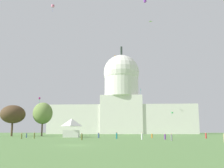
{
  "coord_description": "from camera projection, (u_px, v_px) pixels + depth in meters",
  "views": [
    {
      "loc": [
        7.99,
        -38.18,
        1.93
      ],
      "look_at": [
        -2.16,
        100.16,
        26.67
      ],
      "focal_mm": 42.79,
      "sensor_mm": 36.0,
      "label": 1
    }
  ],
  "objects": [
    {
      "name": "ground_plane",
      "position": [
        75.0,
        145.0,
        37.72
      ],
      "size": [
        800.0,
        800.0,
        0.0
      ],
      "primitive_type": "plane",
      "color": "#567F42"
    },
    {
      "name": "capitol_building",
      "position": [
        122.0,
        104.0,
        215.18
      ],
      "size": [
        116.16,
        29.14,
        71.97
      ],
      "color": "silver",
      "rests_on": "ground_plane"
    },
    {
      "name": "event_tent",
      "position": [
        72.0,
        127.0,
        89.53
      ],
      "size": [
        6.08,
        7.93,
        6.27
      ],
      "rotation": [
        0.0,
        0.0,
        0.13
      ],
      "color": "white",
      "rests_on": "ground_plane"
    },
    {
      "name": "tree_west_far",
      "position": [
        13.0,
        114.0,
        111.9
      ],
      "size": [
        11.63,
        11.51,
        12.89
      ],
      "color": "#4C3823",
      "rests_on": "ground_plane"
    },
    {
      "name": "tree_west_near",
      "position": [
        43.0,
        113.0,
        114.56
      ],
      "size": [
        10.65,
        10.28,
        14.28
      ],
      "color": "brown",
      "rests_on": "ground_plane"
    },
    {
      "name": "person_orange_edge_west",
      "position": [
        152.0,
        136.0,
        78.37
      ],
      "size": [
        0.45,
        0.45,
        1.45
      ],
      "rotation": [
        0.0,
        0.0,
        2.82
      ],
      "color": "orange",
      "rests_on": "ground_plane"
    },
    {
      "name": "person_olive_back_left",
      "position": [
        22.0,
        136.0,
        71.61
      ],
      "size": [
        0.48,
        0.48,
        1.57
      ],
      "rotation": [
        0.0,
        0.0,
        5.81
      ],
      "color": "olive",
      "rests_on": "ground_plane"
    },
    {
      "name": "person_purple_deep_crowd",
      "position": [
        165.0,
        137.0,
        64.57
      ],
      "size": [
        0.6,
        0.6,
        1.48
      ],
      "rotation": [
        0.0,
        0.0,
        4.05
      ],
      "color": "#703D93",
      "rests_on": "ground_plane"
    },
    {
      "name": "person_olive_near_tree_east",
      "position": [
        68.0,
        135.0,
        95.1
      ],
      "size": [
        0.43,
        0.43,
        1.7
      ],
      "rotation": [
        0.0,
        0.0,
        4.73
      ],
      "color": "olive",
      "rests_on": "ground_plane"
    },
    {
      "name": "person_red_back_center",
      "position": [
        206.0,
        136.0,
        75.52
      ],
      "size": [
        0.56,
        0.56,
        1.65
      ],
      "rotation": [
        0.0,
        0.0,
        5.18
      ],
      "color": "red",
      "rests_on": "ground_plane"
    },
    {
      "name": "person_teal_front_right",
      "position": [
        117.0,
        136.0,
        70.56
      ],
      "size": [
        0.51,
        0.51,
        1.76
      ],
      "rotation": [
        0.0,
        0.0,
        3.47
      ],
      "color": "#1E757A",
      "rests_on": "ground_plane"
    },
    {
      "name": "person_denim_lawn_far_right",
      "position": [
        26.0,
        135.0,
        83.57
      ],
      "size": [
        0.4,
        0.4,
        1.55
      ],
      "rotation": [
        0.0,
        0.0,
        0.28
      ],
      "color": "#3D5684",
      "rests_on": "ground_plane"
    },
    {
      "name": "person_grey_front_center",
      "position": [
        172.0,
        137.0,
        57.08
      ],
      "size": [
        0.38,
        0.38,
        1.56
      ],
      "rotation": [
        0.0,
        0.0,
        2.96
      ],
      "color": "gray",
      "rests_on": "ground_plane"
    },
    {
      "name": "person_denim_edge_east",
      "position": [
        99.0,
        135.0,
        80.44
      ],
      "size": [
        0.67,
        0.67,
        1.69
      ],
      "rotation": [
        0.0,
        0.0,
        3.78
      ],
      "color": "#3D5684",
      "rests_on": "ground_plane"
    },
    {
      "name": "person_olive_mid_left",
      "position": [
        82.0,
        137.0,
        61.72
      ],
      "size": [
        0.41,
        0.41,
        1.59
      ],
      "rotation": [
        0.0,
        0.0,
        3.1
      ],
      "color": "olive",
      "rests_on": "ground_plane"
    },
    {
      "name": "person_olive_mid_right",
      "position": [
        34.0,
        135.0,
        73.77
      ],
      "size": [
        0.38,
        0.38,
        1.78
      ],
      "rotation": [
        0.0,
        0.0,
        0.16
      ],
      "color": "olive",
      "rests_on": "ground_plane"
    },
    {
      "name": "person_white_back_right",
      "position": [
        142.0,
        136.0,
        63.93
      ],
      "size": [
        0.43,
        0.43,
        1.72
      ],
      "rotation": [
        0.0,
        0.0,
        3.39
      ],
      "color": "silver",
      "rests_on": "ground_plane"
    },
    {
      "name": "kite_orange_high",
      "position": [
        115.0,
        56.0,
        191.45
      ],
      "size": [
        0.83,
        0.86,
        3.12
      ],
      "rotation": [
        0.0,
        0.0,
        1.48
      ],
      "color": "orange"
    },
    {
      "name": "kite_magenta_low",
      "position": [
        39.0,
        98.0,
        107.79
      ],
      "size": [
        0.88,
        0.91,
        3.23
      ],
      "rotation": [
        0.0,
        0.0,
        3.59
      ],
      "color": "#D1339E"
    },
    {
      "name": "kite_pink_high",
      "position": [
        53.0,
        6.0,
        119.47
      ],
      "size": [
        1.49,
        1.49,
        3.3
      ],
      "rotation": [
        0.0,
        0.0,
        0.82
      ],
      "color": "pink"
    },
    {
      "name": "kite_turquoise_mid",
      "position": [
        141.0,
        90.0,
        147.2
      ],
      "size": [
        0.7,
        0.82,
        3.38
      ],
      "rotation": [
        0.0,
        0.0,
        0.59
      ],
      "color": "teal"
    },
    {
      "name": "kite_green_low",
      "position": [
        172.0,
        113.0,
        170.25
      ],
      "size": [
        1.28,
        1.29,
        3.23
      ],
      "rotation": [
        0.0,
        0.0,
        3.66
      ],
      "color": "green"
    },
    {
      "name": "kite_lime_high",
      "position": [
        150.0,
        21.0,
        134.56
      ],
      "size": [
        1.7,
        1.04,
        0.29
      ],
      "rotation": [
        0.0,
        0.0,
        5.94
      ],
      "color": "#8CD133"
    },
    {
      "name": "kite_violet_high",
      "position": [
        145.0,
        1.0,
        89.03
      ],
      "size": [
        0.99,
        0.96,
        0.98
      ],
      "rotation": [
        0.0,
        0.0,
        5.08
      ],
      "color": "purple"
    }
  ]
}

